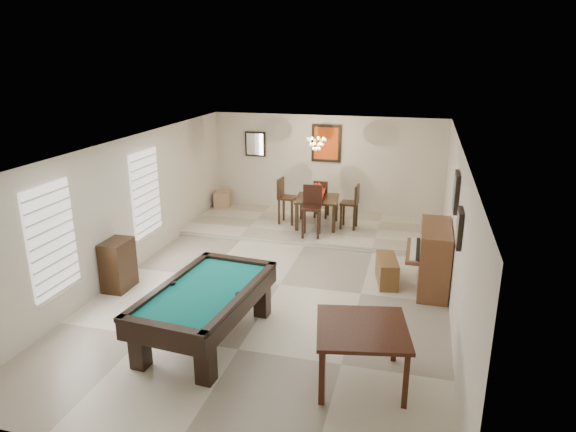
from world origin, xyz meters
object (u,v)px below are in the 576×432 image
at_px(upright_piano, 426,257).
at_px(dining_chair_west, 288,201).
at_px(chandelier, 317,139).
at_px(apothecary_chest, 118,265).
at_px(square_table, 361,354).
at_px(dining_chair_south, 311,212).
at_px(piano_bench, 387,270).
at_px(pool_table, 206,314).
at_px(dining_chair_east, 349,207).
at_px(flower_vase, 318,188).
at_px(dining_chair_north, 322,198).
at_px(dining_table, 317,209).
at_px(corner_bench, 222,199).

bearing_deg(upright_piano, dining_chair_west, 141.19).
distance_m(upright_piano, chandelier, 4.03).
distance_m(upright_piano, apothecary_chest, 5.55).
relative_size(square_table, chandelier, 1.91).
bearing_deg(dining_chair_south, piano_bench, -50.58).
relative_size(pool_table, apothecary_chest, 2.62).
distance_m(apothecary_chest, dining_chair_west, 4.58).
xyz_separation_m(upright_piano, piano_bench, (-0.68, 0.03, -0.35)).
bearing_deg(piano_bench, dining_chair_south, 135.42).
distance_m(square_table, piano_bench, 3.14).
relative_size(dining_chair_east, chandelier, 1.76).
relative_size(square_table, dining_chair_east, 1.09).
relative_size(piano_bench, apothecary_chest, 0.95).
bearing_deg(pool_table, piano_bench, 52.64).
bearing_deg(upright_piano, dining_chair_east, 123.93).
bearing_deg(dining_chair_south, dining_chair_east, 41.32).
distance_m(flower_vase, dining_chair_west, 0.83).
bearing_deg(dining_chair_north, dining_table, 93.82).
relative_size(dining_chair_north, corner_bench, 2.01).
relative_size(piano_bench, corner_bench, 1.82).
height_order(piano_bench, dining_chair_west, dining_chair_west).
height_order(flower_vase, dining_chair_north, flower_vase).
distance_m(piano_bench, dining_chair_north, 3.82).
height_order(dining_chair_west, corner_bench, dining_chair_west).
distance_m(dining_chair_north, chandelier, 1.75).
xyz_separation_m(square_table, dining_chair_north, (-1.78, 6.45, 0.20)).
relative_size(dining_table, corner_bench, 2.07).
relative_size(dining_chair_south, dining_chair_east, 1.10).
distance_m(square_table, dining_table, 5.96).
height_order(pool_table, dining_chair_north, dining_chair_north).
bearing_deg(piano_bench, dining_chair_west, 134.91).
bearing_deg(dining_chair_south, dining_chair_west, 127.71).
xyz_separation_m(pool_table, dining_chair_north, (0.57, 5.98, 0.20)).
height_order(pool_table, corner_bench, pool_table).
relative_size(piano_bench, dining_chair_south, 0.75).
bearing_deg(flower_vase, chandelier, 142.68).
height_order(dining_chair_south, corner_bench, dining_chair_south).
height_order(apothecary_chest, chandelier, chandelier).
xyz_separation_m(dining_table, corner_bench, (-2.77, 0.88, -0.19)).
relative_size(corner_bench, chandelier, 0.80).
relative_size(dining_table, dining_chair_west, 0.89).
xyz_separation_m(upright_piano, apothecary_chest, (-5.36, -1.44, -0.13)).
distance_m(dining_table, dining_chair_south, 0.78).
distance_m(apothecary_chest, flower_vase, 4.97).
relative_size(piano_bench, dining_chair_west, 0.78).
distance_m(upright_piano, dining_chair_south, 3.11).
bearing_deg(dining_table, upright_piano, -45.77).
xyz_separation_m(dining_table, dining_chair_west, (-0.73, 0.03, 0.14)).
height_order(dining_table, dining_chair_west, dining_chair_west).
xyz_separation_m(pool_table, apothecary_chest, (-2.22, 1.20, 0.06)).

